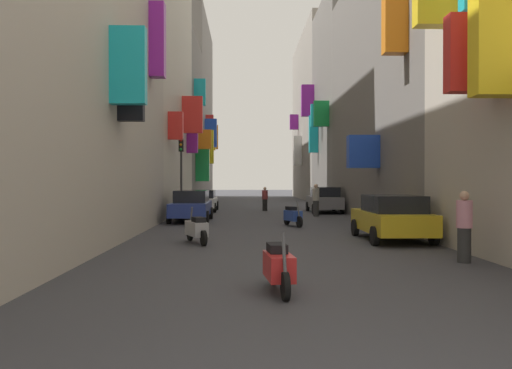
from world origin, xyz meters
TOP-DOWN VIEW (x-y plane):
  - ground_plane at (0.00, 30.00)m, footprint 140.00×140.00m
  - building_left_mid_a at (-7.99, 28.59)m, footprint 7.29×13.14m
  - building_left_mid_b at (-7.97, 39.84)m, footprint 7.38×9.39m
  - building_left_mid_c at (-7.99, 52.27)m, footprint 7.20×15.46m
  - building_right_mid_a at (7.99, 23.16)m, footprint 7.40×17.49m
  - building_right_mid_b at (7.99, 36.98)m, footprint 7.10×10.13m
  - building_right_mid_c at (8.00, 51.02)m, footprint 6.95×17.96m
  - parked_car_yellow at (3.85, 14.26)m, footprint 2.03×4.07m
  - parked_car_blue at (-3.68, 22.28)m, footprint 1.92×4.42m
  - parked_car_grey at (3.92, 28.60)m, footprint 1.89×4.32m
  - parked_car_white at (-3.79, 30.10)m, footprint 1.95×4.15m
  - scooter_silver at (-2.61, 13.71)m, footprint 0.86×1.89m
  - scooter_blue at (1.04, 19.46)m, footprint 0.76×1.71m
  - scooter_red at (-0.47, 6.73)m, footprint 0.54×1.78m
  - pedestrian_crossing at (2.90, 25.26)m, footprint 0.39×0.39m
  - pedestrian_near_left at (4.29, 9.80)m, footprint 0.48×0.48m
  - pedestrian_near_right at (0.28, 30.33)m, footprint 0.51×0.51m
  - traffic_light_near_corner at (-4.61, 25.70)m, footprint 0.26×0.34m

SIDE VIEW (x-z plane):
  - ground_plane at x=0.00m, z-range 0.00..0.00m
  - scooter_blue at x=1.04m, z-range -0.10..1.03m
  - scooter_red at x=-0.47m, z-range -0.10..1.03m
  - scooter_silver at x=-2.61m, z-range -0.10..1.03m
  - parked_car_white at x=-3.79m, z-range 0.04..1.41m
  - pedestrian_near_right at x=0.28m, z-range -0.01..1.55m
  - parked_car_blue at x=-3.68m, z-range 0.03..1.54m
  - parked_car_yellow at x=3.85m, z-range 0.03..1.55m
  - parked_car_grey at x=3.92m, z-range 0.03..1.61m
  - pedestrian_near_left at x=4.29m, z-range 0.00..1.75m
  - pedestrian_crossing at x=2.90m, z-range 0.00..1.80m
  - traffic_light_near_corner at x=-4.61m, z-range 0.78..5.15m
  - building_right_mid_a at x=7.99m, z-range 0.00..13.65m
  - building_left_mid_b at x=-7.97m, z-range -0.01..13.76m
  - building_right_mid_b at x=7.99m, z-range 0.00..16.12m
  - building_right_mid_c at x=8.00m, z-range 0.00..17.38m
  - building_left_mid_c at x=-7.99m, z-range -0.01..19.14m
  - building_left_mid_a at x=-7.99m, z-range -0.01..20.79m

